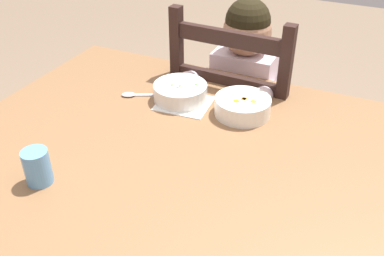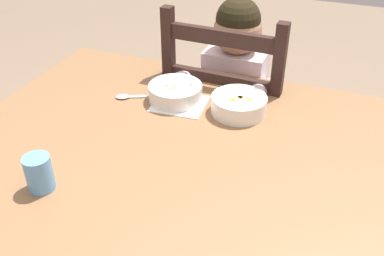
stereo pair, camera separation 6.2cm
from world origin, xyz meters
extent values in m
cube|color=brown|center=(0.00, 0.00, 0.71)|extent=(1.34, 1.07, 0.04)
cylinder|color=brown|center=(-0.60, 0.46, 0.35)|extent=(0.07, 0.07, 0.69)
cube|color=black|center=(-0.06, 0.64, 0.46)|extent=(0.44, 0.44, 0.02)
cube|color=black|center=(0.14, 0.82, 0.22)|extent=(0.04, 0.04, 0.45)
cube|color=black|center=(-0.24, 0.83, 0.22)|extent=(0.04, 0.04, 0.45)
cube|color=black|center=(0.12, 0.44, 0.22)|extent=(0.04, 0.04, 0.45)
cube|color=black|center=(-0.26, 0.45, 0.22)|extent=(0.04, 0.04, 0.45)
cube|color=black|center=(0.12, 0.44, 0.72)|extent=(0.04, 0.04, 0.50)
cube|color=black|center=(-0.26, 0.45, 0.72)|extent=(0.04, 0.04, 0.50)
cube|color=black|center=(-0.07, 0.45, 0.89)|extent=(0.36, 0.04, 0.05)
cube|color=black|center=(-0.07, 0.45, 0.74)|extent=(0.36, 0.04, 0.05)
cube|color=silver|center=(-0.06, 0.61, 0.63)|extent=(0.22, 0.14, 0.32)
sphere|color=#A7775A|center=(-0.06, 0.61, 0.86)|extent=(0.17, 0.17, 0.17)
sphere|color=black|center=(-0.06, 0.61, 0.90)|extent=(0.16, 0.16, 0.16)
cylinder|color=#3F4C72|center=(-0.12, 0.49, 0.23)|extent=(0.07, 0.07, 0.47)
cylinder|color=#3F4C72|center=(-0.01, 0.49, 0.23)|extent=(0.07, 0.07, 0.47)
cylinder|color=silver|center=(-0.19, 0.51, 0.71)|extent=(0.06, 0.24, 0.13)
cylinder|color=silver|center=(0.07, 0.51, 0.71)|extent=(0.06, 0.24, 0.13)
cylinder|color=silver|center=(-0.16, 0.29, 0.76)|extent=(0.17, 0.17, 0.05)
cylinder|color=silver|center=(-0.16, 0.29, 0.73)|extent=(0.08, 0.08, 0.01)
cylinder|color=#4EA330|center=(-0.16, 0.29, 0.77)|extent=(0.14, 0.14, 0.03)
sphere|color=#549825|center=(-0.16, 0.27, 0.78)|extent=(0.01, 0.01, 0.01)
sphere|color=green|center=(-0.16, 0.28, 0.78)|extent=(0.01, 0.01, 0.01)
sphere|color=green|center=(-0.12, 0.31, 0.78)|extent=(0.01, 0.01, 0.01)
sphere|color=#499A31|center=(-0.19, 0.27, 0.78)|extent=(0.01, 0.01, 0.01)
cylinder|color=white|center=(0.04, 0.29, 0.76)|extent=(0.17, 0.17, 0.05)
cylinder|color=white|center=(0.04, 0.29, 0.73)|extent=(0.07, 0.07, 0.01)
cylinder|color=orange|center=(0.04, 0.29, 0.77)|extent=(0.14, 0.14, 0.03)
cube|color=orange|center=(0.03, 0.26, 0.78)|extent=(0.02, 0.02, 0.01)
cube|color=orange|center=(0.04, 0.29, 0.78)|extent=(0.02, 0.02, 0.01)
cube|color=orange|center=(0.04, 0.28, 0.78)|extent=(0.01, 0.01, 0.01)
cube|color=orange|center=(0.07, 0.28, 0.78)|extent=(0.02, 0.02, 0.01)
cube|color=silver|center=(-0.27, 0.27, 0.73)|extent=(0.09, 0.05, 0.00)
ellipsoid|color=silver|center=(-0.33, 0.24, 0.74)|extent=(0.05, 0.05, 0.01)
cylinder|color=#5F9DD8|center=(-0.29, -0.21, 0.78)|extent=(0.06, 0.06, 0.09)
cube|color=white|center=(-0.14, 0.27, 0.73)|extent=(0.17, 0.16, 0.00)
camera|label=1|loc=(0.37, -0.78, 1.41)|focal=40.61mm
camera|label=2|loc=(0.31, -0.80, 1.41)|focal=40.61mm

